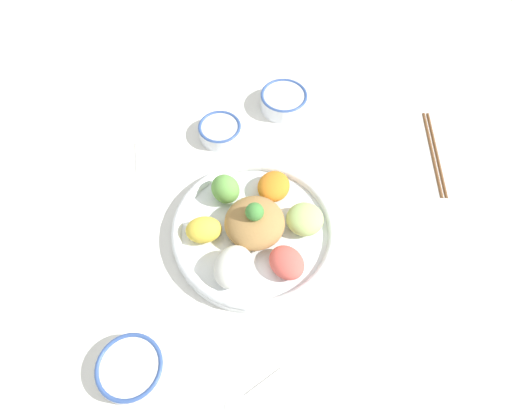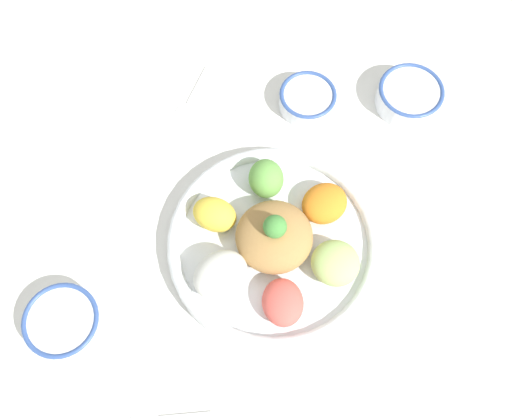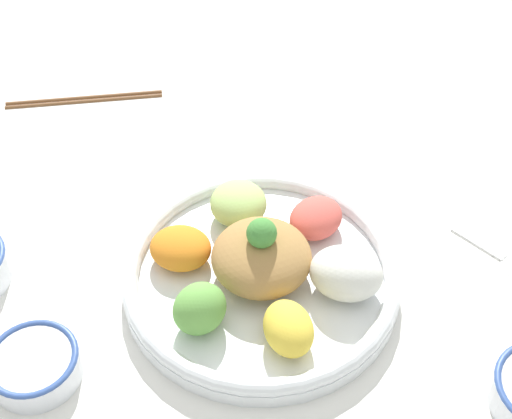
% 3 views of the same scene
% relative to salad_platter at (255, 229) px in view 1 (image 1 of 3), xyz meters
% --- Properties ---
extents(ground_plane, '(2.40, 2.40, 0.00)m').
position_rel_salad_platter_xyz_m(ground_plane, '(0.03, -0.01, -0.03)').
color(ground_plane, white).
extents(salad_platter, '(0.33, 0.33, 0.11)m').
position_rel_salad_platter_xyz_m(salad_platter, '(0.00, 0.00, 0.00)').
color(salad_platter, white).
rests_on(salad_platter, ground_plane).
extents(sauce_bowl_red, '(0.11, 0.11, 0.04)m').
position_rel_salad_platter_xyz_m(sauce_bowl_red, '(0.06, 0.33, -0.01)').
color(sauce_bowl_red, white).
rests_on(sauce_bowl_red, ground_plane).
extents(rice_bowl_blue, '(0.11, 0.11, 0.04)m').
position_rel_salad_platter_xyz_m(rice_bowl_blue, '(0.11, -0.35, -0.00)').
color(rice_bowl_blue, white).
rests_on(rice_bowl_blue, ground_plane).
extents(sauce_bowl_dark, '(0.10, 0.10, 0.03)m').
position_rel_salad_platter_xyz_m(sauce_bowl_dark, '(0.20, -0.20, -0.01)').
color(sauce_bowl_dark, white).
rests_on(sauce_bowl_dark, ground_plane).
extents(chopsticks_pair_near, '(0.12, 0.23, 0.01)m').
position_rel_salad_platter_xyz_m(chopsticks_pair_near, '(-0.26, -0.38, -0.02)').
color(chopsticks_pair_near, brown).
rests_on(chopsticks_pair_near, ground_plane).
extents(serving_spoon_main, '(0.10, 0.12, 0.01)m').
position_rel_salad_platter_xyz_m(serving_spoon_main, '(0.31, -0.02, -0.03)').
color(serving_spoon_main, white).
rests_on(serving_spoon_main, ground_plane).
extents(serving_spoon_extra, '(0.08, 0.12, 0.01)m').
position_rel_salad_platter_xyz_m(serving_spoon_extra, '(-0.13, 0.28, -0.03)').
color(serving_spoon_extra, white).
rests_on(serving_spoon_extra, ground_plane).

